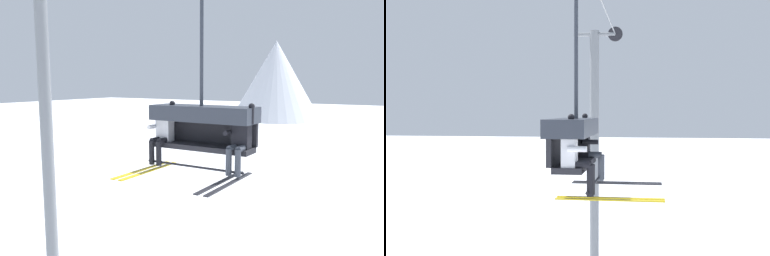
% 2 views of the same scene
% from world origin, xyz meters
% --- Properties ---
extents(lift_tower_far, '(0.36, 1.88, 9.21)m').
position_xyz_m(lift_tower_far, '(8.87, -0.02, 4.78)').
color(lift_tower_far, slate).
rests_on(lift_tower_far, ground_plane).
extents(chairlift_chair, '(2.13, 0.74, 4.29)m').
position_xyz_m(chairlift_chair, '(-1.32, -0.73, 5.61)').
color(chairlift_chair, '#232328').
extents(skier_white, '(0.48, 1.70, 1.34)m').
position_xyz_m(skier_white, '(-2.17, -0.94, 5.29)').
color(skier_white, silver).
extents(skier_black, '(0.48, 1.70, 1.34)m').
position_xyz_m(skier_black, '(-0.46, -0.94, 5.29)').
color(skier_black, black).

